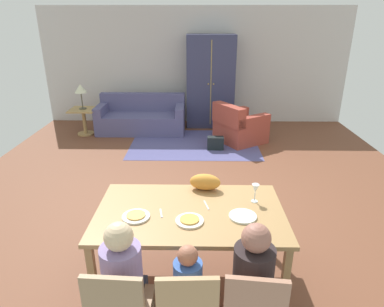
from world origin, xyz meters
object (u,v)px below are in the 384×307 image
(person_man, at_px, (125,288))
(person_woman, at_px, (251,289))
(plate_near_child, at_px, (189,221))
(wine_glass, at_px, (255,189))
(armchair, at_px, (239,127))
(cat, at_px, (205,182))
(plate_near_woman, at_px, (243,216))
(table_lamp, at_px, (81,89))
(person_child, at_px, (188,297))
(side_table, at_px, (84,118))
(couch, at_px, (142,118))
(handbag, at_px, (215,143))
(armoire, at_px, (210,82))
(plate_near_man, at_px, (136,216))
(dining_table, at_px, (190,217))

(person_man, height_order, person_woman, same)
(plate_near_child, bearing_deg, person_woman, -47.63)
(wine_glass, relative_size, armchair, 0.16)
(plate_near_child, height_order, cat, cat)
(plate_near_woman, height_order, table_lamp, table_lamp)
(plate_near_child, height_order, person_man, person_man)
(person_child, bearing_deg, person_woman, 0.59)
(wine_glass, height_order, person_child, wine_glass)
(plate_near_child, bearing_deg, side_table, 117.85)
(wine_glass, relative_size, couch, 0.10)
(armchair, height_order, handbag, armchair)
(plate_near_child, relative_size, person_man, 0.23)
(person_man, xyz_separation_m, handbag, (0.91, 4.25, -0.38))
(person_man, height_order, handbag, person_man)
(plate_near_woman, height_order, armchair, armchair)
(armoire, bearing_deg, table_lamp, -165.27)
(cat, xyz_separation_m, handbag, (0.28, 3.12, -0.71))
(plate_near_man, height_order, plate_near_child, same)
(cat, bearing_deg, wine_glass, -19.55)
(armoire, height_order, side_table, armoire)
(wine_glass, bearing_deg, person_man, -141.18)
(cat, height_order, armchair, cat)
(plate_near_man, distance_m, armchair, 4.39)
(cat, height_order, table_lamp, table_lamp)
(side_table, bearing_deg, plate_near_woman, -57.25)
(plate_near_man, bearing_deg, plate_near_child, -7.13)
(person_man, bearing_deg, dining_table, 56.05)
(plate_near_man, distance_m, person_woman, 1.16)
(dining_table, distance_m, person_woman, 0.88)
(armoire, relative_size, handbag, 6.56)
(plate_near_man, distance_m, wine_glass, 1.15)
(plate_near_woman, height_order, armoire, armoire)
(dining_table, xyz_separation_m, plate_near_man, (-0.48, -0.12, 0.08))
(dining_table, height_order, couch, couch)
(side_table, bearing_deg, armoire, 14.73)
(dining_table, distance_m, wine_glass, 0.68)
(person_child, bearing_deg, plate_near_child, 89.87)
(plate_near_woman, bearing_deg, wine_glass, 62.11)
(plate_near_woman, bearing_deg, couch, 109.35)
(plate_near_man, distance_m, person_child, 0.83)
(person_man, xyz_separation_m, side_table, (-1.97, 5.15, -0.14))
(table_lamp, distance_m, handbag, 3.13)
(plate_near_child, height_order, armoire, armoire)
(wine_glass, relative_size, person_man, 0.17)
(dining_table, relative_size, plate_near_child, 6.97)
(dining_table, height_order, wine_glass, wine_glass)
(handbag, bearing_deg, plate_near_man, -103.91)
(person_child, xyz_separation_m, armoire, (0.37, 5.90, 0.62))
(person_woman, xyz_separation_m, table_lamp, (-2.93, 5.15, 0.50))
(couch, height_order, armoire, armoire)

